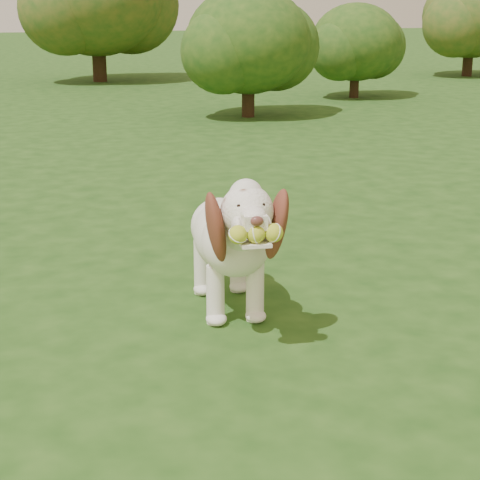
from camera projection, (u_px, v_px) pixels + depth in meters
name	position (u px, v px, depth m)	size (l,w,h in m)	color
ground	(239.00, 351.00, 3.29)	(80.00, 80.00, 0.00)	#1A3E11
dog	(231.00, 235.00, 3.60)	(0.46, 1.08, 0.70)	white
shrub_c	(248.00, 41.00, 9.86)	(1.54, 1.54, 1.59)	#382314
shrub_h	(471.00, 16.00, 15.50)	(1.87, 1.87, 1.94)	#382314
shrub_d	(356.00, 42.00, 11.96)	(1.35, 1.35, 1.40)	#382314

